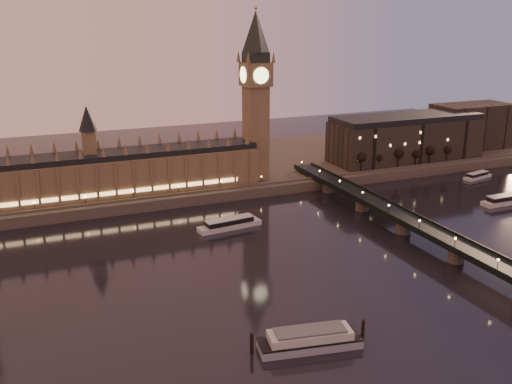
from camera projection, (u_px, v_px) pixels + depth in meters
ground at (247, 279)px, 236.32m from camera, size 700.00×700.00×0.00m
far_embankment at (199, 170)px, 391.98m from camera, size 560.00×130.00×6.00m
palace_of_westminster at (102, 169)px, 321.91m from camera, size 180.00×26.62×52.00m
big_ben at (256, 86)px, 343.94m from camera, size 17.68×17.68×104.00m
westminster_bridge at (428, 236)px, 268.30m from camera, size 13.20×260.00×15.30m
city_block at (428, 133)px, 416.75m from camera, size 155.00×45.00×34.00m
bare_tree_0 at (363, 158)px, 374.07m from camera, size 5.97×5.97×12.14m
bare_tree_1 at (381, 156)px, 379.03m from camera, size 5.97×5.97×12.14m
bare_tree_2 at (397, 155)px, 384.00m from camera, size 5.97×5.97×12.14m
bare_tree_3 at (414, 153)px, 388.96m from camera, size 5.97×5.97×12.14m
bare_tree_4 at (430, 151)px, 393.92m from camera, size 5.97×5.97×12.14m
bare_tree_5 at (446, 149)px, 398.89m from camera, size 5.97×5.97×12.14m
cruise_boat_a at (230, 224)px, 292.46m from camera, size 34.49×11.23×5.42m
cruise_boat_b at (478, 176)px, 382.50m from camera, size 23.82×10.41×4.27m
cruise_boat_c at (503, 200)px, 329.94m from camera, size 27.34×7.58×5.46m
moored_barge at (310, 339)px, 186.75m from camera, size 38.84×15.30×7.22m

